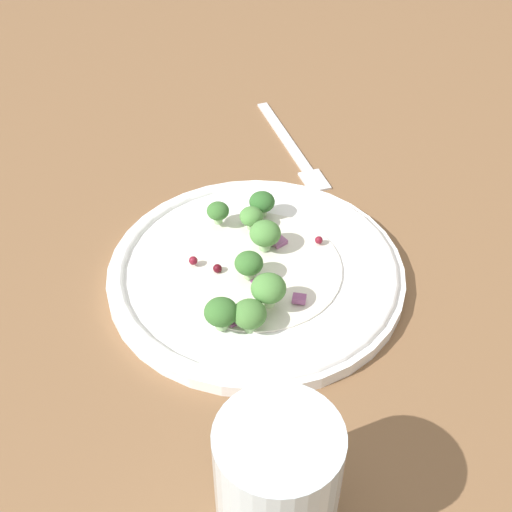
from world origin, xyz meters
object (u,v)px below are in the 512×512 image
at_px(fork, 293,149).
at_px(plate, 256,271).
at_px(water_glass, 277,480).
at_px(broccoli_floret_2, 262,202).
at_px(broccoli_floret_0, 251,217).
at_px(broccoli_floret_1, 249,315).

bearing_deg(fork, plate, -146.33).
bearing_deg(water_glass, plate, 48.42).
xyz_separation_m(plate, water_glass, (-0.15, -0.17, 0.04)).
distance_m(plate, broccoli_floret_2, 0.08).
relative_size(broccoli_floret_0, broccoli_floret_2, 0.91).
xyz_separation_m(broccoli_floret_1, broccoli_floret_2, (0.11, 0.09, 0.00)).
relative_size(broccoli_floret_0, fork, 0.13).
height_order(broccoli_floret_0, broccoli_floret_2, broccoli_floret_2).
height_order(broccoli_floret_2, water_glass, water_glass).
xyz_separation_m(broccoli_floret_2, fork, (0.12, 0.07, -0.03)).
bearing_deg(broccoli_floret_1, water_glass, -128.16).
relative_size(broccoli_floret_0, water_glass, 0.23).
distance_m(broccoli_floret_0, water_glass, 0.28).
xyz_separation_m(broccoli_floret_0, broccoli_floret_1, (-0.09, -0.09, 0.00)).
distance_m(plate, fork, 0.21).
bearing_deg(water_glass, broccoli_floret_1, 51.84).
xyz_separation_m(broccoli_floret_1, water_glass, (-0.10, -0.12, 0.02)).
xyz_separation_m(fork, water_glass, (-0.33, -0.29, 0.05)).
height_order(broccoli_floret_1, fork, broccoli_floret_1).
bearing_deg(broccoli_floret_2, plate, -139.46).
distance_m(fork, water_glass, 0.44).
bearing_deg(plate, broccoli_floret_1, -139.03).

